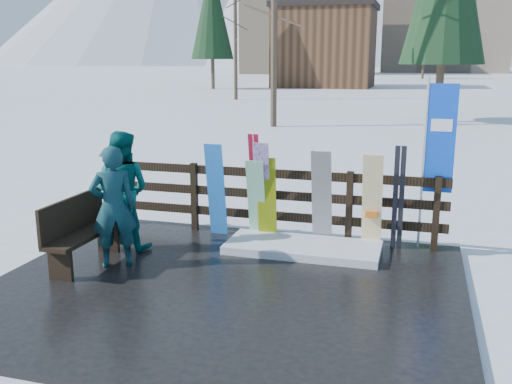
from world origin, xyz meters
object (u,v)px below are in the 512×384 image
(snowboard_3, at_px, (262,192))
(snowboard_5, at_px, (372,202))
(bench, at_px, (80,229))
(snowboard_4, at_px, (322,198))
(snowboard_2, at_px, (267,199))
(snowboard_1, at_px, (256,200))
(rental_flag, at_px, (437,145))
(person_back, at_px, (122,191))
(snowboard_0, at_px, (216,190))
(person_front, at_px, (113,207))

(snowboard_3, height_order, snowboard_5, snowboard_3)
(bench, bearing_deg, snowboard_4, 30.17)
(snowboard_2, height_order, snowboard_5, snowboard_5)
(snowboard_1, height_order, snowboard_3, snowboard_3)
(bench, bearing_deg, rental_flag, 23.63)
(snowboard_1, distance_m, person_back, 2.09)
(bench, distance_m, snowboard_0, 2.28)
(person_back, bearing_deg, snowboard_5, -169.75)
(snowboard_1, bearing_deg, snowboard_4, 0.00)
(snowboard_4, xyz_separation_m, person_back, (-2.87, -0.99, 0.15))
(snowboard_4, height_order, person_back, person_back)
(rental_flag, bearing_deg, person_front, -154.90)
(bench, relative_size, snowboard_0, 0.96)
(rental_flag, distance_m, person_front, 4.74)
(bench, bearing_deg, snowboard_0, 52.70)
(snowboard_0, xyz_separation_m, snowboard_4, (1.73, -0.00, -0.02))
(snowboard_3, bearing_deg, bench, -140.08)
(bench, xyz_separation_m, snowboard_1, (2.05, 1.80, 0.14))
(snowboard_5, relative_size, person_front, 0.89)
(rental_flag, xyz_separation_m, person_back, (-4.51, -1.26, -0.70))
(bench, height_order, snowboard_2, snowboard_2)
(snowboard_2, relative_size, person_back, 0.75)
(snowboard_0, bearing_deg, bench, -127.30)
(snowboard_3, relative_size, snowboard_5, 1.06)
(snowboard_5, xyz_separation_m, person_back, (-3.64, -0.99, 0.16))
(bench, distance_m, snowboard_1, 2.73)
(snowboard_1, relative_size, snowboard_4, 0.86)
(snowboard_1, distance_m, snowboard_5, 1.81)
(rental_flag, distance_m, person_back, 4.73)
(snowboard_2, relative_size, snowboard_3, 0.84)
(snowboard_5, bearing_deg, snowboard_0, 180.00)
(bench, height_order, person_back, person_back)
(snowboard_3, distance_m, rental_flag, 2.72)
(rental_flag, relative_size, person_back, 1.44)
(snowboard_1, height_order, snowboard_2, snowboard_2)
(snowboard_3, relative_size, snowboard_4, 1.04)
(snowboard_3, distance_m, snowboard_4, 0.95)
(snowboard_0, height_order, snowboard_4, snowboard_0)
(bench, height_order, person_front, person_front)
(snowboard_2, height_order, person_back, person_back)
(bench, bearing_deg, snowboard_3, 39.92)
(snowboard_2, height_order, snowboard_3, snowboard_3)
(bench, height_order, snowboard_5, snowboard_5)
(snowboard_0, relative_size, snowboard_4, 1.01)
(snowboard_0, height_order, person_back, person_back)
(snowboard_1, distance_m, person_front, 2.33)
(bench, xyz_separation_m, snowboard_0, (1.37, 1.80, 0.26))
(snowboard_2, distance_m, snowboard_4, 0.88)
(snowboard_4, bearing_deg, snowboard_5, 0.00)
(snowboard_3, height_order, rental_flag, rental_flag)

